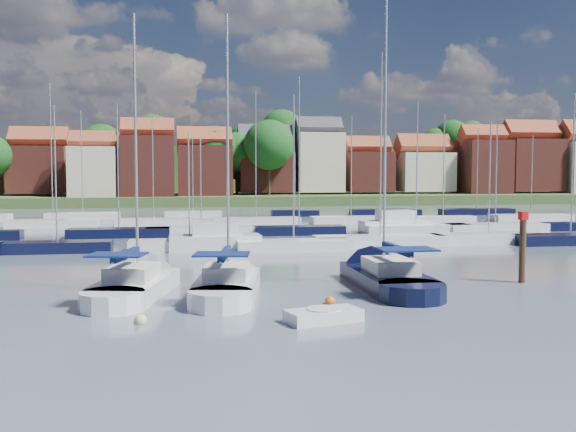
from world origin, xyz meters
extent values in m
plane|color=#3F4A56|center=(0.00, 40.00, 0.00)|extent=(260.00, 260.00, 0.00)
cube|color=silver|center=(-10.24, 2.24, 0.25)|extent=(4.35, 7.41, 1.20)
cone|color=silver|center=(-9.29, 6.47, 0.25)|extent=(3.56, 3.93, 2.89)
cylinder|color=silver|center=(-11.01, -1.15, 0.25)|extent=(3.46, 3.46, 1.20)
cube|color=beige|center=(-10.35, 1.77, 1.20)|extent=(2.61, 3.27, 0.70)
cylinder|color=#B2B2B7|center=(-10.14, 2.71, 7.28)|extent=(0.14, 0.14, 12.85)
cylinder|color=#B2B2B7|center=(-10.56, 0.83, 2.05)|extent=(0.95, 3.78, 0.10)
cube|color=#0F1C4D|center=(-10.56, 0.83, 2.20)|extent=(1.10, 3.64, 0.35)
cube|color=#0F1C4D|center=(-10.84, -0.39, 2.35)|extent=(2.78, 2.23, 0.08)
cube|color=silver|center=(-5.76, 1.71, 0.25)|extent=(4.04, 7.36, 1.20)
cone|color=silver|center=(-5.02, 6.00, 0.25)|extent=(3.43, 3.83, 2.90)
cylinder|color=silver|center=(-6.34, -1.72, 0.25)|extent=(3.35, 3.35, 1.20)
cube|color=beige|center=(-5.84, 1.23, 1.20)|extent=(2.49, 3.20, 0.70)
cylinder|color=#B2B2B7|center=(-5.67, 2.19, 7.30)|extent=(0.14, 0.14, 12.90)
cylinder|color=#B2B2B7|center=(-6.00, 0.28, 2.05)|extent=(0.75, 3.83, 0.10)
cube|color=#0F1C4D|center=(-6.00, 0.28, 2.20)|extent=(0.92, 3.68, 0.35)
cube|color=#0F1C4D|center=(-6.21, -0.96, 2.35)|extent=(2.73, 2.13, 0.08)
cube|color=black|center=(2.67, 2.40, 0.25)|extent=(3.32, 7.73, 1.20)
cone|color=black|center=(2.74, 7.20, 0.25)|extent=(3.26, 3.78, 3.20)
cylinder|color=black|center=(2.61, -1.44, 0.25)|extent=(3.25, 3.25, 1.20)
cube|color=beige|center=(2.66, 1.87, 1.20)|extent=(2.29, 3.24, 0.70)
cylinder|color=#B2B2B7|center=(2.68, 2.93, 8.13)|extent=(0.14, 0.14, 14.56)
cylinder|color=#B2B2B7|center=(2.64, 0.80, 2.05)|extent=(0.16, 4.27, 0.10)
cube|color=#0F1C4D|center=(2.64, 0.80, 2.20)|extent=(0.36, 4.06, 0.35)
cube|color=#0F1C4D|center=(2.62, -0.59, 2.35)|extent=(2.75, 1.96, 0.08)
cube|color=silver|center=(-2.41, -4.82, 0.21)|extent=(3.27, 2.12, 0.59)
cylinder|color=silver|center=(-2.41, -4.82, 0.38)|extent=(1.40, 1.40, 0.38)
cylinder|color=#4C331E|center=(10.37, 2.37, 0.64)|extent=(0.36, 0.36, 5.79)
cube|color=red|center=(10.37, 2.37, 3.67)|extent=(0.40, 0.40, 0.44)
sphere|color=beige|center=(-9.66, -3.79, 0.00)|extent=(0.52, 0.52, 0.52)
sphere|color=beige|center=(-7.26, -0.25, 0.00)|extent=(0.53, 0.53, 0.53)
sphere|color=#D85914|center=(-1.31, -1.43, 0.00)|extent=(0.50, 0.50, 0.50)
sphere|color=beige|center=(3.47, 5.87, 0.00)|extent=(0.53, 0.53, 0.53)
cube|color=black|center=(-17.11, 20.54, 0.35)|extent=(8.01, 2.24, 1.00)
cylinder|color=#B2B2B7|center=(-17.11, 20.54, 5.93)|extent=(0.12, 0.12, 10.16)
cube|color=silver|center=(-7.27, 20.20, 0.35)|extent=(9.22, 2.58, 1.00)
cylinder|color=#B2B2B7|center=(-7.27, 20.20, 4.94)|extent=(0.12, 0.12, 8.18)
cube|color=silver|center=(0.63, 18.61, 0.35)|extent=(8.78, 2.46, 1.00)
cylinder|color=#B2B2B7|center=(0.63, 18.61, 6.38)|extent=(0.12, 0.12, 11.06)
cube|color=silver|center=(8.23, 20.67, 0.35)|extent=(10.79, 3.02, 1.00)
cylinder|color=#B2B2B7|center=(8.23, 20.67, 8.29)|extent=(0.12, 0.12, 14.87)
cube|color=silver|center=(17.98, 21.03, 0.35)|extent=(10.13, 2.84, 1.00)
cylinder|color=#B2B2B7|center=(17.98, 21.03, 5.65)|extent=(0.12, 0.12, 9.59)
cube|color=black|center=(24.42, 19.12, 0.35)|extent=(9.52, 2.67, 1.00)
cylinder|color=#B2B2B7|center=(24.42, 19.12, 6.73)|extent=(0.12, 0.12, 11.77)
cube|color=silver|center=(-5.31, 20.00, 0.50)|extent=(7.00, 2.60, 1.40)
cube|color=silver|center=(-5.31, 20.00, 1.60)|extent=(3.50, 2.20, 1.30)
cube|color=black|center=(-13.55, 31.64, 0.35)|extent=(9.30, 2.60, 1.00)
cylinder|color=#B2B2B7|center=(-13.55, 31.64, 6.59)|extent=(0.12, 0.12, 11.48)
cube|color=silver|center=(-5.94, 32.01, 0.35)|extent=(10.40, 2.91, 1.00)
cylinder|color=#B2B2B7|center=(-5.94, 32.01, 5.24)|extent=(0.12, 0.12, 8.77)
cube|color=black|center=(3.48, 31.28, 0.35)|extent=(8.80, 2.46, 1.00)
cylinder|color=#B2B2B7|center=(3.48, 31.28, 8.01)|extent=(0.12, 0.12, 14.33)
cube|color=silver|center=(15.40, 31.16, 0.35)|extent=(10.73, 3.00, 1.00)
cylinder|color=#B2B2B7|center=(15.40, 31.16, 6.92)|extent=(0.12, 0.12, 12.14)
cube|color=silver|center=(23.82, 30.97, 0.35)|extent=(10.48, 2.93, 1.00)
cylinder|color=#B2B2B7|center=(23.82, 30.97, 5.99)|extent=(0.12, 0.12, 10.28)
cube|color=black|center=(32.94, 31.07, 0.35)|extent=(6.84, 1.91, 1.00)
cube|color=silver|center=(13.46, 32.00, 0.50)|extent=(7.00, 2.60, 1.40)
cube|color=silver|center=(13.46, 32.00, 1.60)|extent=(3.50, 2.20, 1.30)
cube|color=silver|center=(-21.71, 44.21, 0.35)|extent=(9.71, 2.72, 1.00)
cylinder|color=#B2B2B7|center=(-21.71, 44.21, 8.29)|extent=(0.12, 0.12, 14.88)
cube|color=silver|center=(-10.84, 44.51, 0.35)|extent=(8.49, 2.38, 1.00)
cylinder|color=#B2B2B7|center=(-10.84, 44.51, 6.51)|extent=(0.12, 0.12, 11.31)
cube|color=silver|center=(0.79, 43.78, 0.35)|extent=(10.16, 2.85, 1.00)
cylinder|color=#B2B2B7|center=(0.79, 43.78, 8.15)|extent=(0.12, 0.12, 14.59)
cube|color=silver|center=(12.17, 43.90, 0.35)|extent=(9.53, 2.67, 1.00)
cylinder|color=#B2B2B7|center=(12.17, 43.90, 6.81)|extent=(0.12, 0.12, 11.91)
cube|color=silver|center=(23.16, 42.50, 0.35)|extent=(7.62, 2.13, 1.00)
cylinder|color=#B2B2B7|center=(23.16, 42.50, 6.91)|extent=(0.12, 0.12, 12.13)
cube|color=silver|center=(35.22, 43.59, 0.35)|extent=(10.17, 2.85, 1.00)
cylinder|color=#B2B2B7|center=(35.22, 43.59, 5.72)|extent=(0.12, 0.12, 9.73)
cube|color=silver|center=(-20.26, 56.56, 0.35)|extent=(9.24, 2.59, 1.00)
cylinder|color=#B2B2B7|center=(-20.26, 56.56, 7.43)|extent=(0.12, 0.12, 13.17)
cube|color=silver|center=(-6.08, 57.30, 0.35)|extent=(7.57, 2.12, 1.00)
cylinder|color=#B2B2B7|center=(-6.08, 57.30, 5.97)|extent=(0.12, 0.12, 10.24)
cube|color=black|center=(7.88, 57.47, 0.35)|extent=(6.58, 1.84, 1.00)
cylinder|color=#B2B2B7|center=(7.88, 57.47, 4.85)|extent=(0.12, 0.12, 8.01)
cube|color=black|center=(20.94, 57.40, 0.35)|extent=(9.92, 2.78, 1.00)
cylinder|color=#B2B2B7|center=(20.94, 57.40, 6.31)|extent=(0.12, 0.12, 10.92)
cube|color=black|center=(34.28, 56.37, 0.35)|extent=(10.55, 2.95, 1.00)
cylinder|color=#B2B2B7|center=(34.28, 56.37, 6.61)|extent=(0.12, 0.12, 11.51)
cube|color=#395028|center=(0.00, 117.00, 0.30)|extent=(200.00, 70.00, 3.00)
cube|color=#395028|center=(0.00, 142.00, 5.00)|extent=(200.00, 60.00, 14.00)
cube|color=maroon|center=(-33.65, 97.79, 6.56)|extent=(10.37, 9.97, 8.73)
cube|color=brown|center=(-33.65, 97.79, 12.20)|extent=(10.57, 5.13, 5.13)
cube|color=beige|center=(-22.74, 89.00, 6.08)|extent=(8.09, 8.80, 8.96)
cube|color=brown|center=(-22.74, 89.00, 11.55)|extent=(8.25, 4.00, 4.00)
cube|color=maroon|center=(-13.35, 89.94, 7.08)|extent=(9.36, 10.17, 10.97)
cube|color=brown|center=(-13.35, 89.94, 13.72)|extent=(9.54, 4.63, 4.63)
cube|color=maroon|center=(-3.04, 91.65, 6.31)|extent=(9.90, 8.56, 9.42)
cube|color=brown|center=(-3.04, 91.65, 12.23)|extent=(10.10, 4.90, 4.90)
cube|color=maroon|center=(9.10, 96.65, 6.95)|extent=(10.59, 8.93, 9.49)
cube|color=#383A42|center=(9.10, 96.65, 12.99)|extent=(10.80, 5.24, 5.24)
cube|color=beige|center=(19.71, 95.80, 8.02)|extent=(9.01, 8.61, 11.65)
cube|color=#383A42|center=(19.71, 95.80, 14.95)|extent=(9.19, 4.46, 4.46)
cube|color=maroon|center=(30.17, 97.00, 6.20)|extent=(9.10, 9.34, 8.00)
cube|color=brown|center=(30.17, 97.00, 11.32)|extent=(9.28, 4.50, 4.50)
cube|color=beige|center=(41.95, 96.59, 6.14)|extent=(10.86, 9.59, 7.88)
cube|color=brown|center=(41.95, 96.59, 11.41)|extent=(11.07, 5.37, 5.37)
cube|color=maroon|center=(53.76, 93.92, 7.09)|extent=(9.18, 9.96, 10.97)
cube|color=brown|center=(53.76, 93.92, 13.70)|extent=(9.36, 4.54, 4.54)
cube|color=maroon|center=(65.18, 95.21, 7.58)|extent=(11.39, 9.67, 10.76)
cube|color=brown|center=(65.18, 95.21, 14.36)|extent=(11.62, 5.64, 5.64)
cylinder|color=#382619|center=(56.77, 115.51, 8.51)|extent=(0.50, 0.50, 4.47)
sphere|color=#1C561A|center=(56.77, 115.51, 14.58)|extent=(8.18, 8.18, 8.18)
cylinder|color=#382619|center=(3.46, 95.93, 3.83)|extent=(0.50, 0.50, 4.46)
sphere|color=#1C561A|center=(3.46, 95.93, 9.88)|extent=(8.15, 8.15, 8.15)
cylinder|color=#382619|center=(15.22, 113.68, 8.58)|extent=(0.50, 0.50, 5.15)
sphere|color=#1C561A|center=(15.22, 113.68, 15.56)|extent=(9.41, 9.41, 9.41)
cylinder|color=#382619|center=(-13.54, 116.31, 8.68)|extent=(0.50, 0.50, 4.56)
sphere|color=#1C561A|center=(-13.54, 116.31, 14.87)|extent=(8.34, 8.34, 8.34)
cylinder|color=#382619|center=(-23.24, 105.25, 4.18)|extent=(0.50, 0.50, 5.15)
sphere|color=#1C561A|center=(-23.24, 105.25, 11.17)|extent=(9.42, 9.42, 9.42)
cylinder|color=#382619|center=(-38.67, 107.32, 6.76)|extent=(0.50, 0.50, 3.42)
sphere|color=#1C561A|center=(-38.67, 107.32, 11.40)|extent=(6.26, 6.26, 6.26)
cylinder|color=#382619|center=(13.76, 104.71, 3.48)|extent=(0.50, 0.50, 3.77)
sphere|color=#1C561A|center=(13.76, 104.71, 8.60)|extent=(6.89, 6.89, 6.89)
cylinder|color=#382619|center=(9.05, 90.94, 4.21)|extent=(0.50, 0.50, 5.21)
sphere|color=#1C561A|center=(9.05, 90.94, 11.28)|extent=(9.53, 9.53, 9.53)
cylinder|color=#382619|center=(61.93, 101.62, 3.09)|extent=(0.50, 0.50, 2.97)
sphere|color=#1C561A|center=(61.93, 101.62, 7.12)|extent=(5.44, 5.44, 5.44)
cylinder|color=#382619|center=(-1.15, 93.75, 4.02)|extent=(0.50, 0.50, 4.84)
sphere|color=#1C561A|center=(-1.15, 93.75, 10.59)|extent=(8.85, 8.85, 8.85)
cylinder|color=#382619|center=(52.68, 115.72, 8.17)|extent=(0.50, 0.50, 3.72)
sphere|color=#1C561A|center=(52.68, 115.72, 13.21)|extent=(6.80, 6.80, 6.80)
cylinder|color=#382619|center=(54.05, 94.13, 3.62)|extent=(0.50, 0.50, 4.05)
sphere|color=#1C561A|center=(54.05, 94.13, 9.11)|extent=(7.40, 7.40, 7.40)
cylinder|color=#382619|center=(6.84, 113.29, 7.91)|extent=(0.50, 0.50, 3.93)
sphere|color=#1C561A|center=(6.84, 113.29, 13.24)|extent=(7.19, 7.19, 7.19)
cylinder|color=#382619|center=(30.65, 100.17, 3.51)|extent=(0.50, 0.50, 3.82)
sphere|color=#1C561A|center=(30.65, 100.17, 8.70)|extent=(6.99, 6.99, 6.99)
cylinder|color=#382619|center=(-17.44, 93.12, 3.34)|extent=(0.50, 0.50, 3.48)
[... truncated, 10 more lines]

